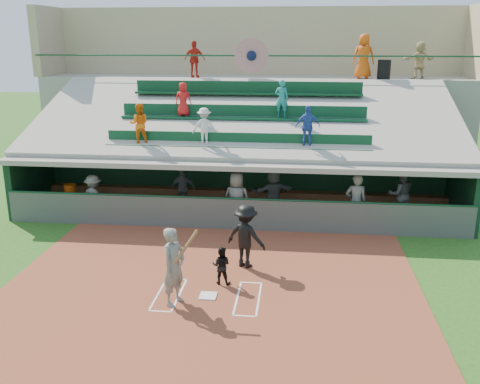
# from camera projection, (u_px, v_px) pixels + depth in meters

# --- Properties ---
(ground) EXTENTS (100.00, 100.00, 0.00)m
(ground) POSITION_uv_depth(u_px,v_px,m) (208.00, 297.00, 13.64)
(ground) COLOR #235116
(ground) RESTS_ON ground
(dirt_slab) EXTENTS (11.00, 9.00, 0.02)m
(dirt_slab) POSITION_uv_depth(u_px,v_px,m) (211.00, 288.00, 14.11)
(dirt_slab) COLOR brown
(dirt_slab) RESTS_ON ground
(home_plate) EXTENTS (0.43, 0.43, 0.03)m
(home_plate) POSITION_uv_depth(u_px,v_px,m) (208.00, 296.00, 13.63)
(home_plate) COLOR white
(home_plate) RESTS_ON dirt_slab
(batters_box_chalk) EXTENTS (2.65, 1.85, 0.01)m
(batters_box_chalk) POSITION_uv_depth(u_px,v_px,m) (208.00, 296.00, 13.63)
(batters_box_chalk) COLOR white
(batters_box_chalk) RESTS_ON dirt_slab
(dugout_floor) EXTENTS (16.00, 3.50, 0.04)m
(dugout_floor) POSITION_uv_depth(u_px,v_px,m) (238.00, 213.00, 20.07)
(dugout_floor) COLOR gray
(dugout_floor) RESTS_ON ground
(concourse_slab) EXTENTS (20.00, 3.00, 4.60)m
(concourse_slab) POSITION_uv_depth(u_px,v_px,m) (254.00, 125.00, 25.88)
(concourse_slab) COLOR gray
(concourse_slab) RESTS_ON ground
(grandstand) EXTENTS (20.40, 10.40, 7.80)m
(grandstand) POSITION_uv_depth(u_px,v_px,m) (248.00, 136.00, 23.04)
(grandstand) COLOR #4E524D
(grandstand) RESTS_ON ground
(batter_at_plate) EXTENTS (0.99, 0.85, 1.98)m
(batter_at_plate) POSITION_uv_depth(u_px,v_px,m) (174.00, 266.00, 13.00)
(batter_at_plate) COLOR #60635D
(batter_at_plate) RESTS_ON dirt_slab
(catcher) EXTENTS (0.53, 0.43, 1.04)m
(catcher) POSITION_uv_depth(u_px,v_px,m) (221.00, 265.00, 14.21)
(catcher) COLOR black
(catcher) RESTS_ON dirt_slab
(home_umpire) EXTENTS (1.36, 1.09, 1.84)m
(home_umpire) POSITION_uv_depth(u_px,v_px,m) (246.00, 236.00, 15.19)
(home_umpire) COLOR black
(home_umpire) RESTS_ON dirt_slab
(dugout_bench) EXTENTS (16.59, 0.66, 0.50)m
(dugout_bench) POSITION_uv_depth(u_px,v_px,m) (239.00, 196.00, 21.33)
(dugout_bench) COLOR brown
(dugout_bench) RESTS_ON dugout_floor
(white_table) EXTENTS (0.75, 0.59, 0.62)m
(white_table) POSITION_uv_depth(u_px,v_px,m) (72.00, 203.00, 20.20)
(white_table) COLOR silver
(white_table) RESTS_ON dugout_floor
(water_cooler) EXTENTS (0.43, 0.43, 0.43)m
(water_cooler) POSITION_uv_depth(u_px,v_px,m) (70.00, 190.00, 19.99)
(water_cooler) COLOR #DA530C
(water_cooler) RESTS_ON white_table
(dugout_player_a) EXTENTS (1.20, 0.90, 1.65)m
(dugout_player_a) POSITION_uv_depth(u_px,v_px,m) (94.00, 197.00, 19.12)
(dugout_player_a) COLOR #5A5C57
(dugout_player_a) RESTS_ON dugout_floor
(dugout_player_b) EXTENTS (1.00, 0.54, 1.61)m
(dugout_player_b) POSITION_uv_depth(u_px,v_px,m) (183.00, 189.00, 20.29)
(dugout_player_b) COLOR #545752
(dugout_player_b) RESTS_ON dugout_floor
(dugout_player_c) EXTENTS (1.03, 0.76, 1.93)m
(dugout_player_c) POSITION_uv_depth(u_px,v_px,m) (237.00, 199.00, 18.40)
(dugout_player_c) COLOR #50524E
(dugout_player_c) RESTS_ON dugout_floor
(dugout_player_d) EXTENTS (1.73, 1.12, 1.78)m
(dugout_player_d) POSITION_uv_depth(u_px,v_px,m) (273.00, 193.00, 19.47)
(dugout_player_d) COLOR #5D615B
(dugout_player_d) RESTS_ON dugout_floor
(dugout_player_e) EXTENTS (0.72, 0.48, 1.96)m
(dugout_player_e) POSITION_uv_depth(u_px,v_px,m) (356.00, 202.00, 18.04)
(dugout_player_e) COLOR #555853
(dugout_player_e) RESTS_ON dugout_floor
(dugout_player_f) EXTENTS (0.97, 0.79, 1.86)m
(dugout_player_f) POSITION_uv_depth(u_px,v_px,m) (401.00, 194.00, 19.13)
(dugout_player_f) COLOR #545651
(dugout_player_f) RESTS_ON dugout_floor
(trash_bin) EXTENTS (0.56, 0.56, 0.84)m
(trash_bin) POSITION_uv_depth(u_px,v_px,m) (384.00, 70.00, 23.31)
(trash_bin) COLOR black
(trash_bin) RESTS_ON concourse_slab
(concourse_staff_a) EXTENTS (1.00, 0.50, 1.64)m
(concourse_staff_a) POSITION_uv_depth(u_px,v_px,m) (195.00, 59.00, 24.21)
(concourse_staff_a) COLOR red
(concourse_staff_a) RESTS_ON concourse_slab
(concourse_staff_b) EXTENTS (0.99, 0.68, 1.94)m
(concourse_staff_b) POSITION_uv_depth(u_px,v_px,m) (364.00, 56.00, 23.53)
(concourse_staff_b) COLOR #D34E0C
(concourse_staff_b) RESTS_ON concourse_slab
(concourse_staff_c) EXTENTS (1.57, 0.91, 1.61)m
(concourse_staff_c) POSITION_uv_depth(u_px,v_px,m) (419.00, 60.00, 23.54)
(concourse_staff_c) COLOR tan
(concourse_staff_c) RESTS_ON concourse_slab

